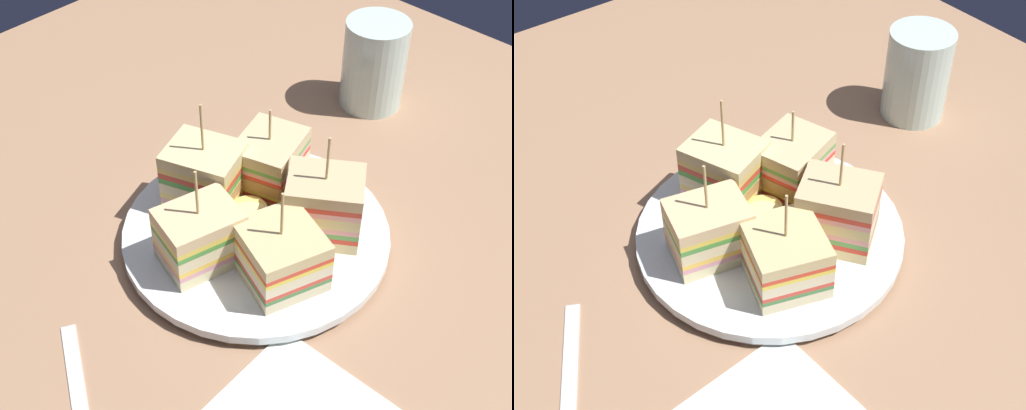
# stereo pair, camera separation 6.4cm
# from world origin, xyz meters

# --- Properties ---
(ground_plane) EXTENTS (0.99, 0.94, 0.02)m
(ground_plane) POSITION_xyz_m (0.00, 0.00, -0.01)
(ground_plane) COLOR #9F7657
(plate) EXTENTS (0.24, 0.24, 0.02)m
(plate) POSITION_xyz_m (0.00, 0.00, 0.01)
(plate) COLOR white
(plate) RESTS_ON ground_plane
(sandwich_wedge_0) EXTENTS (0.07, 0.08, 0.09)m
(sandwich_wedge_0) POSITION_xyz_m (0.03, -0.05, 0.04)
(sandwich_wedge_0) COLOR beige
(sandwich_wedge_0) RESTS_ON plate
(sandwich_wedge_1) EXTENTS (0.08, 0.07, 0.11)m
(sandwich_wedge_1) POSITION_xyz_m (0.06, 0.01, 0.05)
(sandwich_wedge_1) COLOR beige
(sandwich_wedge_1) RESTS_ON plate
(sandwich_wedge_2) EXTENTS (0.07, 0.08, 0.10)m
(sandwich_wedge_2) POSITION_xyz_m (0.01, 0.06, 0.04)
(sandwich_wedge_2) COLOR beige
(sandwich_wedge_2) RESTS_ON plate
(sandwich_wedge_3) EXTENTS (0.08, 0.08, 0.09)m
(sandwich_wedge_3) POSITION_xyz_m (-0.05, 0.03, 0.04)
(sandwich_wedge_3) COLOR beige
(sandwich_wedge_3) RESTS_ON plate
(sandwich_wedge_4) EXTENTS (0.08, 0.08, 0.11)m
(sandwich_wedge_4) POSITION_xyz_m (-0.04, -0.04, 0.05)
(sandwich_wedge_4) COLOR beige
(sandwich_wedge_4) RESTS_ON plate
(chip_pile) EXTENTS (0.07, 0.06, 0.02)m
(chip_pile) POSITION_xyz_m (0.01, 0.00, 0.03)
(chip_pile) COLOR #E6CC78
(chip_pile) RESTS_ON plate
(drinking_glass) EXTENTS (0.07, 0.07, 0.10)m
(drinking_glass) POSITION_xyz_m (0.06, -0.25, 0.04)
(drinking_glass) COLOR silver
(drinking_glass) RESTS_ON ground_plane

